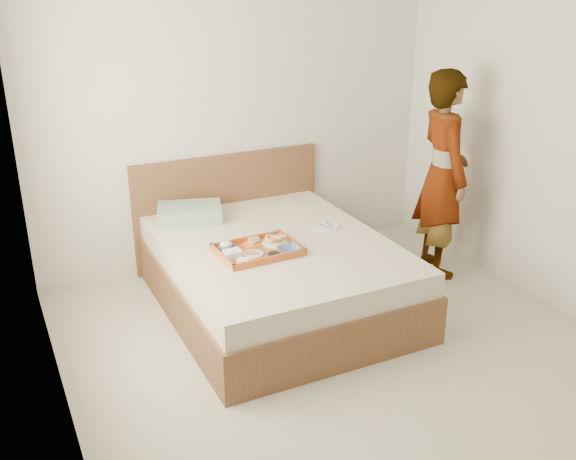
% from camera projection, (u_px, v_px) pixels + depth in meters
% --- Properties ---
extents(ground, '(3.50, 4.00, 0.01)m').
position_uv_depth(ground, '(361.00, 368.00, 4.17)').
color(ground, beige).
rests_on(ground, ground).
extents(wall_back, '(3.50, 0.01, 2.60)m').
position_uv_depth(wall_back, '(238.00, 111.00, 5.35)').
color(wall_back, silver).
rests_on(wall_back, ground).
extents(wall_left, '(0.01, 4.00, 2.60)m').
position_uv_depth(wall_left, '(48.00, 224.00, 2.97)').
color(wall_left, silver).
rests_on(wall_left, ground).
extents(bed, '(1.65, 2.00, 0.53)m').
position_uv_depth(bed, '(276.00, 274.00, 4.85)').
color(bed, brown).
rests_on(bed, ground).
extents(headboard, '(1.65, 0.06, 0.95)m').
position_uv_depth(headboard, '(228.00, 208.00, 5.58)').
color(headboard, brown).
rests_on(headboard, ground).
extents(pillow, '(0.57, 0.47, 0.12)m').
position_uv_depth(pillow, '(190.00, 213.00, 5.14)').
color(pillow, '#88AE8B').
rests_on(pillow, bed).
extents(tray, '(0.58, 0.43, 0.05)m').
position_uv_depth(tray, '(258.00, 250.00, 4.55)').
color(tray, '#C35F27').
rests_on(tray, bed).
extents(prawn_plate, '(0.20, 0.20, 0.01)m').
position_uv_depth(prawn_plate, '(276.00, 243.00, 4.68)').
color(prawn_plate, white).
rests_on(prawn_plate, tray).
extents(navy_bowl_big, '(0.17, 0.17, 0.04)m').
position_uv_depth(navy_bowl_big, '(289.00, 250.00, 4.52)').
color(navy_bowl_big, '#131942').
rests_on(navy_bowl_big, tray).
extents(sauce_dish, '(0.09, 0.09, 0.03)m').
position_uv_depth(sauce_dish, '(274.00, 255.00, 4.45)').
color(sauce_dish, black).
rests_on(sauce_dish, tray).
extents(meat_plate, '(0.14, 0.14, 0.01)m').
position_uv_depth(meat_plate, '(253.00, 254.00, 4.49)').
color(meat_plate, white).
rests_on(meat_plate, tray).
extents(bread_plate, '(0.14, 0.14, 0.01)m').
position_uv_depth(bread_plate, '(253.00, 243.00, 4.67)').
color(bread_plate, orange).
rests_on(bread_plate, tray).
extents(salad_bowl, '(0.13, 0.13, 0.04)m').
position_uv_depth(salad_bowl, '(226.00, 247.00, 4.57)').
color(salad_bowl, '#131942').
rests_on(salad_bowl, tray).
extents(plastic_tub, '(0.12, 0.10, 0.05)m').
position_uv_depth(plastic_tub, '(233.00, 254.00, 4.45)').
color(plastic_tub, silver).
rests_on(plastic_tub, tray).
extents(cheese_round, '(0.09, 0.09, 0.03)m').
position_uv_depth(cheese_round, '(243.00, 261.00, 4.36)').
color(cheese_round, white).
rests_on(cheese_round, tray).
extents(dinner_plate, '(0.24, 0.24, 0.01)m').
position_uv_depth(dinner_plate, '(325.00, 226.00, 5.03)').
color(dinner_plate, white).
rests_on(dinner_plate, bed).
extents(person, '(0.55, 0.70, 1.69)m').
position_uv_depth(person, '(443.00, 175.00, 5.23)').
color(person, beige).
rests_on(person, ground).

